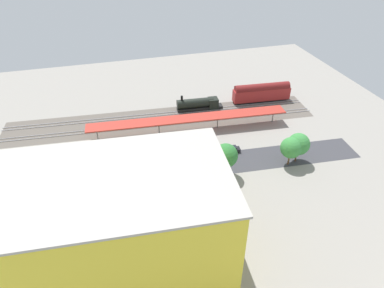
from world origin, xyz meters
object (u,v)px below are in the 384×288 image
Objects in this scene: construction_building at (117,230)px; street_tree_3 at (299,144)px; locomotive at (200,104)px; street_tree_2 at (226,156)px; platform_canopy_near at (189,118)px; box_truck_0 at (113,205)px; parked_car_6 at (48,179)px; box_truck_2 at (113,201)px; passenger_coach at (262,92)px; parked_car_0 at (231,150)px; box_truck_1 at (108,201)px; parked_car_3 at (145,163)px; parked_car_1 at (206,153)px; parked_car_2 at (175,158)px; traffic_light at (84,159)px; street_tree_0 at (291,148)px; street_tree_1 at (162,169)px; parked_car_5 at (82,173)px.

street_tree_3 is at bearing -151.53° from construction_building.
street_tree_2 is at bearing 84.00° from locomotive.
locomotive is at bearing -120.57° from platform_canopy_near.
box_truck_0 is at bearing -84.20° from construction_building.
parked_car_6 is 0.58× the size of box_truck_2.
construction_building is (49.86, 51.73, 6.80)m from passenger_coach.
street_tree_3 is (-13.97, 7.85, 4.37)m from parked_car_0.
construction_building is at bearing 37.27° from street_tree_2.
box_truck_2 is 45.38m from street_tree_3.
parked_car_3 is at bearing -128.60° from box_truck_1.
box_truck_2 is at bearing 26.87° from parked_car_1.
parked_car_6 is at bearing -7.76° from street_tree_3.
parked_car_0 is at bearing 179.16° from parked_car_2.
parked_car_0 is 10.73m from street_tree_2.
traffic_light is at bearing 32.98° from locomotive.
parked_car_2 is at bearing 176.81° from traffic_light.
passenger_coach is at bearing -159.62° from parked_car_6.
parked_car_6 is 59.40m from street_tree_3.
passenger_coach is at bearing -137.91° from parked_car_1.
construction_building is 32.69m from street_tree_2.
street_tree_0 is (-19.57, 21.50, 1.00)m from platform_canopy_near.
street_tree_1 is 1.29× the size of traffic_light.
locomotive is 23.97m from parked_car_0.
parked_car_2 is at bearing 1.03° from parked_car_1.
traffic_light is at bearing 22.26° from platform_canopy_near.
street_tree_2 is (4.88, 8.22, 4.88)m from parked_car_0.
parked_car_3 is at bearing -0.70° from parked_car_2.
street_tree_3 reaches higher than parked_car_3.
street_tree_3 is at bearing 172.24° from parked_car_6.
parked_car_2 is 20.36m from box_truck_2.
box_truck_1 is (-5.24, 12.15, 1.04)m from parked_car_5.
parked_car_6 is 0.58× the size of street_tree_2.
box_truck_0 is (29.51, 37.25, -0.04)m from locomotive.
street_tree_0 is 0.98× the size of street_tree_1.
street_tree_0 is (-13.10, 32.46, 3.08)m from locomotive.
construction_building reaches higher than street_tree_3.
street_tree_0 is at bearing 143.57° from parked_car_0.
passenger_coach reaches higher than platform_canopy_near.
box_truck_0 is (-6.16, 13.73, 1.08)m from parked_car_5.
street_tree_0 reaches higher than parked_car_6.
box_truck_0 is at bearing 51.61° from locomotive.
street_tree_3 is (-20.82, 8.21, 4.26)m from parked_car_1.
parked_car_0 is 22.29m from parked_car_3.
traffic_light is (47.75, -9.97, -0.93)m from street_tree_0.
box_truck_0 is at bearing 23.29° from parked_car_0.
parked_car_3 is 15.10m from box_truck_2.
parked_car_0 is 0.54× the size of street_tree_2.
parked_car_6 is at bearing -8.78° from street_tree_0.
traffic_light is (55.37, 22.49, 0.74)m from passenger_coach.
locomotive is 2.95× the size of parked_car_6.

